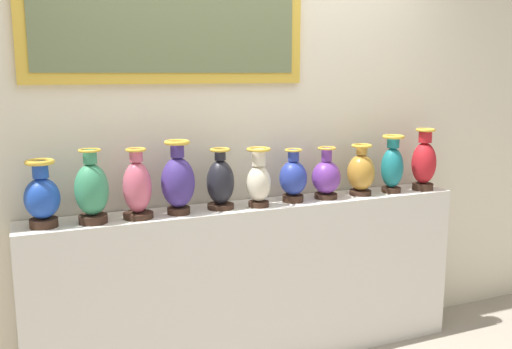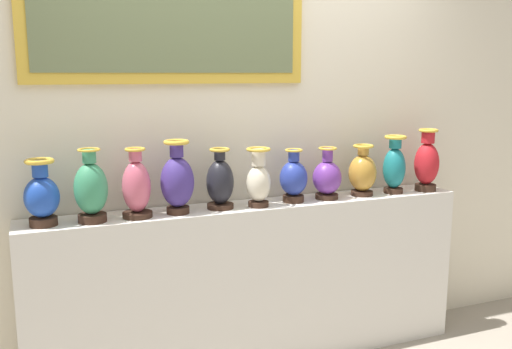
{
  "view_description": "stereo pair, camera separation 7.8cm",
  "coord_description": "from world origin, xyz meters",
  "views": [
    {
      "loc": [
        -1.24,
        -2.88,
        1.73
      ],
      "look_at": [
        0.0,
        0.0,
        1.15
      ],
      "focal_mm": 39.06,
      "sensor_mm": 36.0,
      "label": 1
    },
    {
      "loc": [
        -1.17,
        -2.91,
        1.73
      ],
      "look_at": [
        0.0,
        0.0,
        1.15
      ],
      "focal_mm": 39.06,
      "sensor_mm": 36.0,
      "label": 2
    }
  ],
  "objects": [
    {
      "name": "vase_cobalt",
      "position": [
        0.23,
        -0.02,
        1.12
      ],
      "size": [
        0.16,
        0.16,
        0.31
      ],
      "color": "#382319",
      "rests_on": "display_shelf"
    },
    {
      "name": "back_wall",
      "position": [
        -0.01,
        0.2,
        1.6
      ],
      "size": [
        4.71,
        0.14,
        3.16
      ],
      "color": "beige",
      "rests_on": "ground_plane"
    },
    {
      "name": "vase_violet",
      "position": [
        0.45,
        -0.02,
        1.11
      ],
      "size": [
        0.17,
        0.17,
        0.31
      ],
      "color": "#382319",
      "rests_on": "display_shelf"
    },
    {
      "name": "vase_rose",
      "position": [
        -0.69,
        -0.04,
        1.14
      ],
      "size": [
        0.16,
        0.16,
        0.37
      ],
      "color": "#382319",
      "rests_on": "display_shelf"
    },
    {
      "name": "vase_indigo",
      "position": [
        -0.47,
        -0.03,
        1.16
      ],
      "size": [
        0.18,
        0.18,
        0.4
      ],
      "color": "#382319",
      "rests_on": "display_shelf"
    },
    {
      "name": "display_shelf",
      "position": [
        0.0,
        0.0,
        0.49
      ],
      "size": [
        2.62,
        0.29,
        0.98
      ],
      "primitive_type": "cube",
      "color": "silver",
      "rests_on": "ground_plane"
    },
    {
      "name": "vase_sapphire",
      "position": [
        -1.15,
        -0.03,
        1.13
      ],
      "size": [
        0.17,
        0.17,
        0.34
      ],
      "color": "#382319",
      "rests_on": "display_shelf"
    },
    {
      "name": "vase_ivory",
      "position": [
        -0.01,
        -0.05,
        1.13
      ],
      "size": [
        0.14,
        0.14,
        0.34
      ],
      "color": "#382319",
      "rests_on": "display_shelf"
    },
    {
      "name": "vase_ochre",
      "position": [
        0.7,
        -0.02,
        1.12
      ],
      "size": [
        0.17,
        0.17,
        0.32
      ],
      "color": "#382319",
      "rests_on": "display_shelf"
    },
    {
      "name": "vase_onyx",
      "position": [
        -0.22,
        -0.01,
        1.13
      ],
      "size": [
        0.15,
        0.15,
        0.34
      ],
      "color": "#382319",
      "rests_on": "display_shelf"
    },
    {
      "name": "vase_jade",
      "position": [
        -0.92,
        -0.04,
        1.15
      ],
      "size": [
        0.17,
        0.17,
        0.38
      ],
      "color": "#382319",
      "rests_on": "display_shelf"
    },
    {
      "name": "vase_teal",
      "position": [
        0.93,
        -0.03,
        1.15
      ],
      "size": [
        0.14,
        0.14,
        0.37
      ],
      "color": "#382319",
      "rests_on": "display_shelf"
    },
    {
      "name": "vase_crimson",
      "position": [
        1.16,
        -0.05,
        1.16
      ],
      "size": [
        0.16,
        0.16,
        0.4
      ],
      "color": "#382319",
      "rests_on": "display_shelf"
    }
  ]
}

